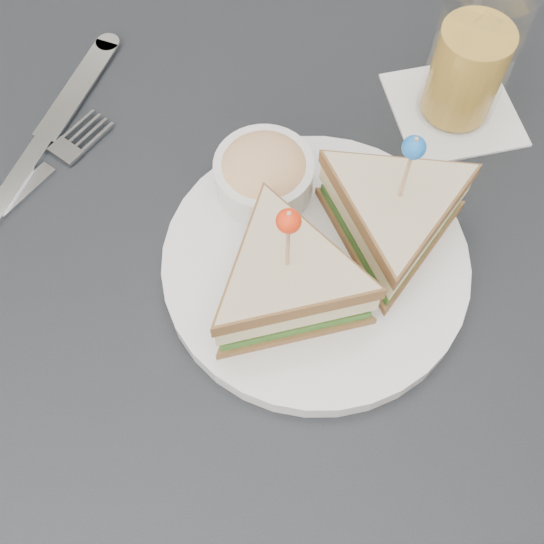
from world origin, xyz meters
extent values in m
plane|color=#3F3833|center=(0.00, 0.00, 0.00)|extent=(3.50, 3.50, 0.00)
cube|color=black|center=(0.00, 0.00, 0.73)|extent=(0.80, 0.80, 0.03)
cylinder|color=black|center=(-0.35, 0.35, 0.36)|extent=(0.04, 0.04, 0.72)
cylinder|color=black|center=(0.35, 0.35, 0.36)|extent=(0.04, 0.04, 0.72)
cylinder|color=white|center=(0.04, 0.04, 0.76)|extent=(0.31, 0.31, 0.02)
cylinder|color=white|center=(0.04, 0.04, 0.77)|extent=(0.31, 0.31, 0.00)
cylinder|color=tan|center=(0.02, 0.00, 0.86)|extent=(0.00, 0.00, 0.08)
sphere|color=#F6320F|center=(0.02, 0.00, 0.89)|extent=(0.02, 0.02, 0.02)
cylinder|color=tan|center=(0.10, 0.07, 0.86)|extent=(0.00, 0.00, 0.08)
sphere|color=blue|center=(0.10, 0.07, 0.89)|extent=(0.02, 0.02, 0.02)
cylinder|color=white|center=(0.00, 0.11, 0.78)|extent=(0.10, 0.10, 0.04)
ellipsoid|color=#E0B772|center=(0.00, 0.11, 0.80)|extent=(0.09, 0.09, 0.03)
cube|color=silver|center=(-0.19, 0.15, 0.75)|extent=(0.04, 0.03, 0.00)
cube|color=silver|center=(-0.23, 0.12, 0.75)|extent=(0.05, 0.11, 0.01)
cube|color=silver|center=(-0.20, 0.22, 0.75)|extent=(0.06, 0.13, 0.00)
cylinder|color=silver|center=(-0.18, 0.29, 0.75)|extent=(0.03, 0.03, 0.00)
cube|color=white|center=(0.17, 0.22, 0.75)|extent=(0.14, 0.14, 0.00)
cylinder|color=gold|center=(0.17, 0.22, 0.80)|extent=(0.08, 0.08, 0.09)
cylinder|color=white|center=(0.17, 0.22, 0.83)|extent=(0.09, 0.09, 0.14)
cube|color=white|center=(0.18, 0.23, 0.84)|extent=(0.02, 0.02, 0.02)
cube|color=white|center=(0.16, 0.21, 0.84)|extent=(0.02, 0.02, 0.02)
camera|label=1|loc=(0.02, -0.23, 1.27)|focal=45.00mm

